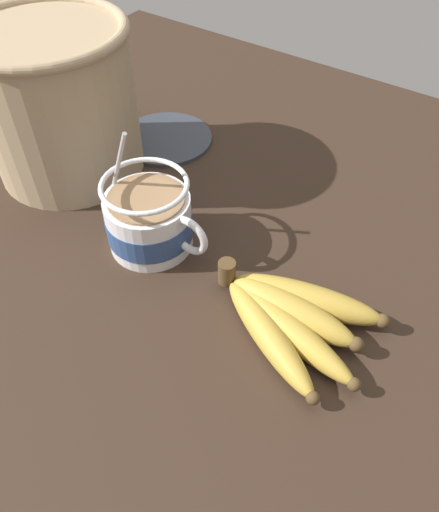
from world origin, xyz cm
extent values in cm
cube|color=#332319|center=(0.00, 0.00, 1.82)|extent=(111.53, 111.53, 3.63)
cylinder|color=silver|center=(-5.25, 0.56, 7.15)|extent=(10.21, 10.21, 7.02)
cylinder|color=navy|center=(-5.25, 0.56, 6.81)|extent=(10.41, 10.41, 3.18)
torus|color=silver|center=(0.73, 0.56, 8.18)|extent=(5.26, 0.90, 5.26)
cylinder|color=#997551|center=(-5.25, 0.56, 10.76)|extent=(9.01, 9.01, 0.40)
torus|color=silver|center=(-5.25, 0.56, 12.72)|extent=(10.21, 10.21, 0.60)
cylinder|color=#B2B2B7|center=(-9.72, 0.56, 11.93)|extent=(5.82, 0.50, 13.77)
ellipsoid|color=#B2B2B7|center=(-7.04, 0.56, 5.13)|extent=(3.00, 2.00, 0.80)
cylinder|color=#4C381E|center=(6.39, 0.08, 6.14)|extent=(2.00, 2.00, 3.00)
ellipsoid|color=#B79338|center=(14.24, -3.96, 5.14)|extent=(15.30, 9.84, 3.01)
sphere|color=#4C381E|center=(21.20, -7.54, 5.14)|extent=(1.35, 1.35, 1.35)
ellipsoid|color=#B79338|center=(15.56, -2.12, 5.16)|extent=(17.11, 6.90, 3.06)
sphere|color=#4C381E|center=(23.76, -4.09, 5.16)|extent=(1.37, 1.37, 1.37)
ellipsoid|color=#B79338|center=(14.74, 0.12, 5.38)|extent=(14.72, 3.56, 3.50)
sphere|color=#4C381E|center=(22.09, 0.15, 5.38)|extent=(1.57, 1.57, 1.57)
ellipsoid|color=#B79338|center=(15.25, 2.29, 5.37)|extent=(16.63, 7.31, 3.47)
sphere|color=#4C381E|center=(23.15, 4.26, 5.37)|extent=(1.56, 1.56, 1.56)
cylinder|color=tan|center=(-24.90, 6.32, 13.35)|extent=(20.28, 20.28, 19.43)
torus|color=tan|center=(-24.90, 6.32, 23.06)|extent=(21.30, 21.30, 1.42)
cylinder|color=#333842|center=(-18.01, 18.99, 3.93)|extent=(14.35, 14.35, 0.60)
camera|label=1|loc=(26.66, -30.51, 47.81)|focal=35.00mm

